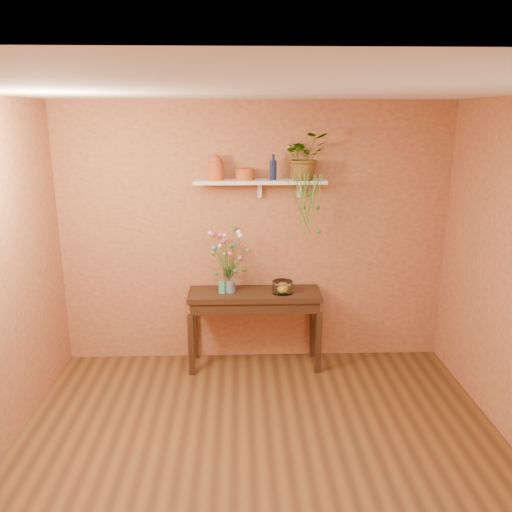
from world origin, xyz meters
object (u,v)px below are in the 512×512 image
object	(u,v)px
blue_bottle	(273,170)
spider_plant	(305,156)
sideboard	(255,303)
glass_vase	(229,282)
bouquet	(228,250)
glass_bowl	(282,287)
terracotta_jug	(216,168)

from	to	relation	value
blue_bottle	spider_plant	world-z (taller)	spider_plant
sideboard	spider_plant	size ratio (longest dim) A/B	2.94
spider_plant	glass_vase	world-z (taller)	spider_plant
blue_bottle	bouquet	size ratio (longest dim) A/B	0.48
sideboard	glass_bowl	distance (m)	0.33
sideboard	glass_bowl	size ratio (longest dim) A/B	6.52
sideboard	spider_plant	world-z (taller)	spider_plant
bouquet	glass_bowl	xyz separation A→B (m)	(0.55, -0.04, -0.38)
sideboard	spider_plant	distance (m)	1.55
blue_bottle	glass_bowl	xyz separation A→B (m)	(0.09, -0.15, -1.17)
bouquet	glass_bowl	distance (m)	0.67
glass_vase	glass_bowl	distance (m)	0.54
sideboard	terracotta_jug	size ratio (longest dim) A/B	5.43
blue_bottle	glass_vase	size ratio (longest dim) A/B	1.00
glass_vase	bouquet	distance (m)	0.33
blue_bottle	spider_plant	xyz separation A→B (m)	(0.30, -0.02, 0.13)
blue_bottle	glass_bowl	world-z (taller)	blue_bottle
glass_vase	bouquet	xyz separation A→B (m)	(-0.01, -0.00, 0.33)
glass_vase	blue_bottle	bearing A→B (deg)	13.45
sideboard	terracotta_jug	bearing A→B (deg)	165.89
glass_bowl	sideboard	bearing A→B (deg)	171.04
spider_plant	glass_bowl	size ratio (longest dim) A/B	2.22
spider_plant	glass_bowl	distance (m)	1.32
terracotta_jug	blue_bottle	xyz separation A→B (m)	(0.56, 0.01, -0.02)
sideboard	glass_vase	xyz separation A→B (m)	(-0.26, 0.00, 0.22)
sideboard	terracotta_jug	xyz separation A→B (m)	(-0.37, 0.09, 1.36)
sideboard	glass_vase	size ratio (longest dim) A/B	5.45
blue_bottle	bouquet	bearing A→B (deg)	-166.33
terracotta_jug	blue_bottle	size ratio (longest dim) A/B	1.00
sideboard	spider_plant	xyz separation A→B (m)	(0.49, 0.08, 1.47)
sideboard	glass_bowl	world-z (taller)	glass_bowl
spider_plant	bouquet	distance (m)	1.19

